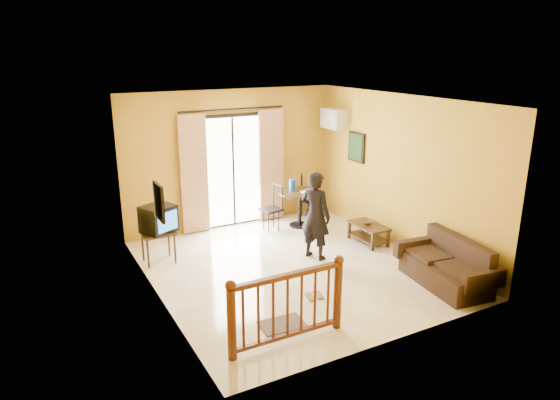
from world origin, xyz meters
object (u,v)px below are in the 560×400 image
dining_table (300,199)px  coffee_table (368,231)px  sofa (448,268)px  television (158,219)px  standing_person (315,215)px

dining_table → coffee_table: 1.62m
dining_table → sofa: same height
sofa → television: bearing=148.9°
sofa → standing_person: size_ratio=1.05×
television → coffee_table: bearing=-40.3°
television → sofa: 4.79m
television → standing_person: size_ratio=0.42×
dining_table → coffee_table: bearing=-64.9°
dining_table → standing_person: 1.67m
dining_table → coffee_table: size_ratio=1.10×
television → coffee_table: (3.72, -1.00, -0.55)m
television → coffee_table: size_ratio=0.81×
television → dining_table: (3.05, 0.43, -0.20)m
coffee_table → sofa: (-0.00, -1.98, 0.04)m
dining_table → coffee_table: dining_table is taller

